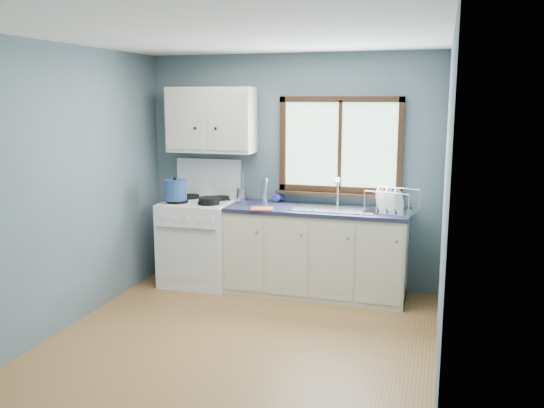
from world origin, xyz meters
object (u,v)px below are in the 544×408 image
(gas_range, at_px, (200,240))
(stockpot, at_px, (175,190))
(thermos, at_px, (265,191))
(base_cabinets, at_px, (316,256))
(skillet, at_px, (210,199))
(sink, at_px, (334,215))
(utensil_crock, at_px, (242,194))
(dish_rack, at_px, (391,206))

(gas_range, bearing_deg, stockpot, -139.62)
(stockpot, bearing_deg, thermos, 15.54)
(base_cabinets, height_order, thermos, thermos)
(base_cabinets, height_order, skillet, skillet)
(skillet, bearing_deg, sink, -0.63)
(thermos, bearing_deg, utensil_crock, 162.14)
(skillet, distance_m, utensil_crock, 0.41)
(sink, bearing_deg, thermos, 174.73)
(base_cabinets, distance_m, stockpot, 1.65)
(dish_rack, bearing_deg, base_cabinets, -166.75)
(skillet, relative_size, thermos, 1.28)
(base_cabinets, height_order, dish_rack, dish_rack)
(stockpot, height_order, dish_rack, stockpot)
(stockpot, height_order, utensil_crock, utensil_crock)
(utensil_crock, relative_size, dish_rack, 0.67)
(base_cabinets, bearing_deg, gas_range, -179.18)
(skillet, relative_size, utensil_crock, 0.97)
(sink, distance_m, stockpot, 1.70)
(gas_range, xyz_separation_m, stockpot, (-0.20, -0.17, 0.58))
(base_cabinets, xyz_separation_m, dish_rack, (0.75, -0.02, 0.57))
(thermos, bearing_deg, stockpot, -164.46)
(sink, bearing_deg, skillet, -172.31)
(sink, xyz_separation_m, stockpot, (-1.68, -0.18, 0.21))
(utensil_crock, bearing_deg, sink, -8.88)
(thermos, height_order, dish_rack, thermos)
(gas_range, xyz_separation_m, utensil_crock, (0.43, 0.18, 0.50))
(skillet, height_order, utensil_crock, utensil_crock)
(stockpot, relative_size, dish_rack, 0.49)
(gas_range, distance_m, skillet, 0.55)
(sink, relative_size, thermos, 3.02)
(thermos, distance_m, dish_rack, 1.34)
(stockpot, bearing_deg, base_cabinets, 7.04)
(sink, bearing_deg, gas_range, -179.29)
(base_cabinets, distance_m, dish_rack, 0.95)
(stockpot, relative_size, thermos, 0.95)
(skillet, distance_m, dish_rack, 1.87)
(base_cabinets, xyz_separation_m, sink, (0.18, -0.00, 0.45))
(base_cabinets, xyz_separation_m, utensil_crock, (-0.88, 0.16, 0.59))
(base_cabinets, height_order, stockpot, stockpot)
(skillet, height_order, dish_rack, dish_rack)
(utensil_crock, height_order, thermos, utensil_crock)
(stockpot, bearing_deg, skillet, 1.53)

